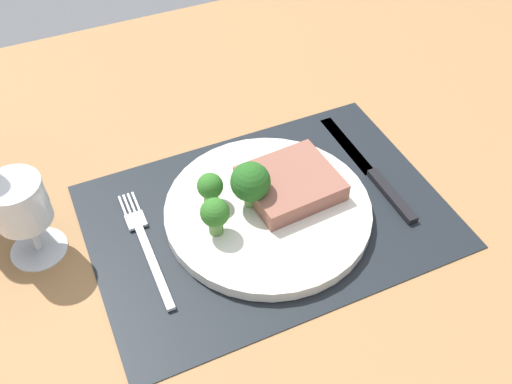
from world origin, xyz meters
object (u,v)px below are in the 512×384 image
Objects in this scene: steak at (290,183)px; fork at (146,245)px; plate at (268,211)px; knife at (374,174)px; wine_glass at (21,207)px.

steak is 0.60× the size of fork.
fork is at bearing -179.97° from steak.
plate is at bearing -159.61° from steak.
plate is at bearing -2.90° from fork.
plate is 15.87cm from fork.
knife is at bearing 1.87° from plate.
knife reaches higher than fork.
wine_glass is at bearing 173.12° from knife.
fork is 14.95cm from wine_glass.
plate is 4.60cm from steak.
wine_glass reaches higher than plate.
plate is at bearing -13.34° from wine_glass.
fork is at bearing 179.36° from knife.
steak reaches higher than fork.
fork is (-19.64, -0.01, -2.62)cm from steak.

